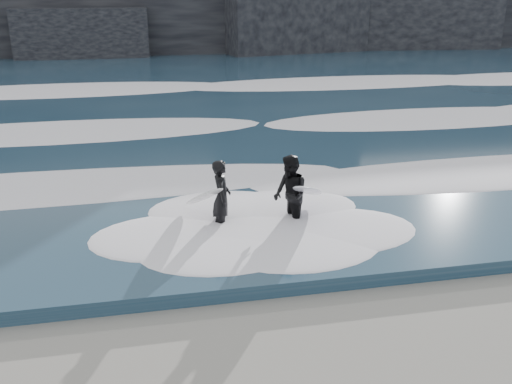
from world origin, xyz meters
TOP-DOWN VIEW (x-y plane):
  - sea at (0.00, 29.00)m, footprint 90.00×52.00m
  - foam_near at (0.00, 9.00)m, footprint 60.00×3.20m
  - foam_mid at (0.00, 16.00)m, footprint 60.00×4.00m
  - foam_far at (0.00, 25.00)m, footprint 60.00×4.80m
  - surfer_left at (-2.43, 6.16)m, footprint 1.17×1.83m
  - surfer_right at (-0.75, 5.95)m, footprint 1.58×2.26m

SIDE VIEW (x-z plane):
  - sea at x=0.00m, z-range 0.00..0.30m
  - foam_near at x=0.00m, z-range 0.30..0.50m
  - foam_mid at x=0.00m, z-range 0.30..0.54m
  - foam_far at x=0.00m, z-range 0.30..0.60m
  - surfer_left at x=-2.43m, z-range 0.01..1.78m
  - surfer_right at x=-0.75m, z-range 0.01..1.84m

